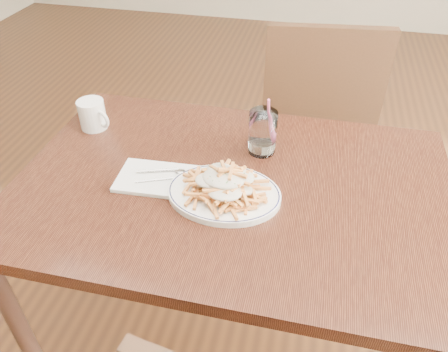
% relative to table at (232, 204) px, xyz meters
% --- Properties ---
extents(floor, '(7.00, 7.00, 0.00)m').
position_rel_table_xyz_m(floor, '(0.00, 0.00, -0.67)').
color(floor, black).
rests_on(floor, ground).
extents(table, '(1.20, 0.80, 0.75)m').
position_rel_table_xyz_m(table, '(0.00, 0.00, 0.00)').
color(table, black).
rests_on(table, ground).
extents(chair_far, '(0.50, 0.50, 0.98)m').
position_rel_table_xyz_m(chair_far, '(0.21, 0.75, -0.12)').
color(chair_far, '#331E11').
rests_on(chair_far, ground).
extents(fries_plate, '(0.30, 0.26, 0.02)m').
position_rel_table_xyz_m(fries_plate, '(-0.01, -0.06, 0.09)').
color(fries_plate, white).
rests_on(fries_plate, table).
extents(loaded_fries, '(0.22, 0.18, 0.06)m').
position_rel_table_xyz_m(loaded_fries, '(-0.01, -0.06, 0.13)').
color(loaded_fries, '#CF863F').
rests_on(loaded_fries, fries_plate).
extents(napkin, '(0.23, 0.16, 0.01)m').
position_rel_table_xyz_m(napkin, '(-0.20, -0.04, 0.08)').
color(napkin, white).
rests_on(napkin, table).
extents(cutlery, '(0.16, 0.11, 0.01)m').
position_rel_table_xyz_m(cutlery, '(-0.20, -0.03, 0.09)').
color(cutlery, silver).
rests_on(cutlery, napkin).
extents(water_glass, '(0.08, 0.08, 0.18)m').
position_rel_table_xyz_m(water_glass, '(0.05, 0.17, 0.14)').
color(water_glass, white).
rests_on(water_glass, table).
extents(coffee_mug, '(0.12, 0.09, 0.09)m').
position_rel_table_xyz_m(coffee_mug, '(-0.50, 0.18, 0.13)').
color(coffee_mug, white).
rests_on(coffee_mug, table).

